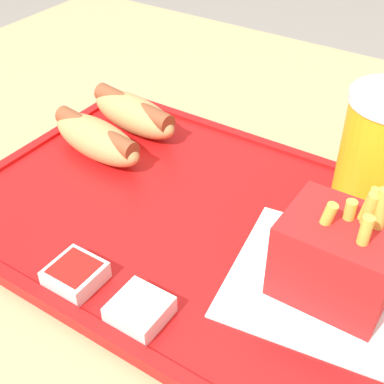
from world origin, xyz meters
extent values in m
cube|color=red|center=(-0.03, -0.03, 0.77)|extent=(0.46, 0.33, 0.01)
cube|color=red|center=(-0.03, -0.19, 0.78)|extent=(0.46, 0.01, 0.00)
cube|color=red|center=(-0.03, 0.13, 0.78)|extent=(0.46, 0.01, 0.00)
cube|color=red|center=(-0.26, -0.03, 0.78)|extent=(0.01, 0.33, 0.00)
cube|color=white|center=(0.12, -0.04, 0.78)|extent=(0.20, 0.18, 0.00)
cylinder|color=gold|center=(0.11, 0.07, 0.84)|extent=(0.08, 0.08, 0.13)
ellipsoid|color=tan|center=(-0.19, 0.07, 0.80)|extent=(0.14, 0.07, 0.04)
cylinder|color=brown|center=(-0.19, 0.07, 0.81)|extent=(0.12, 0.04, 0.02)
ellipsoid|color=tan|center=(-0.19, 0.00, 0.80)|extent=(0.14, 0.07, 0.04)
cylinder|color=brown|center=(-0.19, 0.00, 0.81)|extent=(0.12, 0.04, 0.02)
cube|color=red|center=(0.12, -0.05, 0.81)|extent=(0.09, 0.07, 0.08)
cylinder|color=gold|center=(0.10, -0.06, 0.84)|extent=(0.02, 0.01, 0.07)
cylinder|color=gold|center=(0.13, -0.03, 0.85)|extent=(0.02, 0.02, 0.07)
cylinder|color=gold|center=(0.12, -0.04, 0.84)|extent=(0.01, 0.01, 0.06)
cylinder|color=gold|center=(0.14, -0.06, 0.84)|extent=(0.01, 0.01, 0.06)
cylinder|color=gold|center=(0.13, -0.04, 0.84)|extent=(0.02, 0.01, 0.08)
cylinder|color=gold|center=(0.14, -0.04, 0.85)|extent=(0.02, 0.01, 0.07)
cube|color=silver|center=(0.00, -0.16, 0.78)|extent=(0.04, 0.04, 0.02)
cube|color=white|center=(0.00, -0.16, 0.79)|extent=(0.04, 0.04, 0.00)
cube|color=silver|center=(-0.07, -0.16, 0.78)|extent=(0.04, 0.04, 0.02)
cube|color=#B21914|center=(-0.07, -0.16, 0.79)|extent=(0.04, 0.04, 0.00)
camera|label=1|loc=(0.19, -0.37, 1.12)|focal=50.00mm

